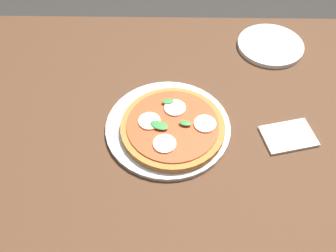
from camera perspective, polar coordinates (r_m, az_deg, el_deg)
ground_plane at (r=1.63m, az=1.93°, el=-15.61°), size 6.00×6.00×0.00m
dining_table at (r=1.08m, az=2.81°, el=-2.21°), size 1.42×0.91×0.72m
serving_tray at (r=0.98m, az=0.00°, el=-0.15°), size 0.32×0.32×0.01m
pizza at (r=0.96m, az=0.71°, el=-0.12°), size 0.27×0.27×0.03m
plate_white at (r=1.26m, az=15.19°, el=11.66°), size 0.21×0.21×0.01m
napkin at (r=1.01m, az=17.71°, el=-1.48°), size 0.15×0.12×0.01m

